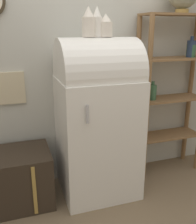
# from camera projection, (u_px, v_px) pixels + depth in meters

# --- Properties ---
(ground_plane) EXTENTS (12.00, 12.00, 0.00)m
(ground_plane) POSITION_uv_depth(u_px,v_px,m) (105.00, 202.00, 2.47)
(ground_plane) COLOR #7A664C
(wall_back) EXTENTS (7.00, 0.09, 2.70)m
(wall_back) POSITION_uv_depth(u_px,v_px,m) (86.00, 51.00, 2.58)
(wall_back) COLOR #B7B7AD
(wall_back) RESTS_ON ground_plane
(refrigerator) EXTENTS (0.71, 0.67, 1.49)m
(refrigerator) POSITION_uv_depth(u_px,v_px,m) (98.00, 117.00, 2.45)
(refrigerator) COLOR white
(refrigerator) RESTS_ON ground_plane
(suitcase_trunk) EXTENTS (0.78, 0.51, 0.50)m
(suitcase_trunk) POSITION_uv_depth(u_px,v_px,m) (8.00, 180.00, 2.38)
(suitcase_trunk) COLOR #33281E
(suitcase_trunk) RESTS_ON ground_plane
(shelf_unit) EXTENTS (0.74, 0.30, 1.70)m
(shelf_unit) POSITION_uv_depth(u_px,v_px,m) (172.00, 86.00, 2.78)
(shelf_unit) COLOR olive
(shelf_unit) RESTS_ON ground_plane
(vase_left) EXTENTS (0.11, 0.11, 0.25)m
(vase_left) POSITION_uv_depth(u_px,v_px,m) (88.00, 23.00, 2.18)
(vase_left) COLOR silver
(vase_left) RESTS_ON refrigerator
(vase_center) EXTENTS (0.08, 0.08, 0.25)m
(vase_center) POSITION_uv_depth(u_px,v_px,m) (97.00, 23.00, 2.21)
(vase_center) COLOR white
(vase_center) RESTS_ON refrigerator
(vase_right) EXTENTS (0.12, 0.12, 0.19)m
(vase_right) POSITION_uv_depth(u_px,v_px,m) (106.00, 26.00, 2.23)
(vase_right) COLOR silver
(vase_right) RESTS_ON refrigerator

